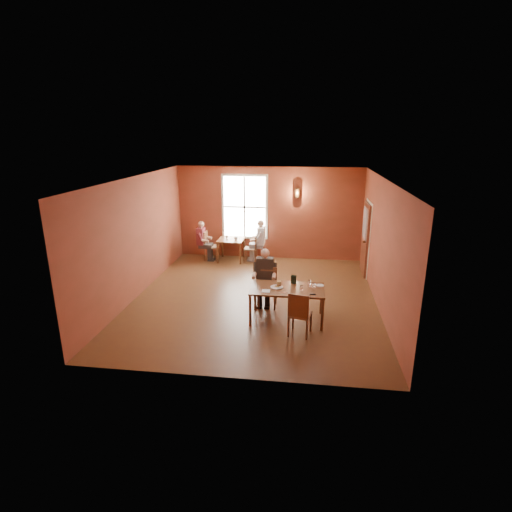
# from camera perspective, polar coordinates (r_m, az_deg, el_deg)

# --- Properties ---
(ground) EXTENTS (6.00, 7.00, 0.01)m
(ground) POSITION_cam_1_polar(r_m,az_deg,el_deg) (10.20, -0.15, -5.98)
(ground) COLOR brown
(ground) RESTS_ON ground
(wall_back) EXTENTS (6.00, 0.04, 3.00)m
(wall_back) POSITION_cam_1_polar(r_m,az_deg,el_deg) (13.10, 1.88, 6.11)
(wall_back) COLOR brown
(wall_back) RESTS_ON ground
(wall_front) EXTENTS (6.00, 0.04, 3.00)m
(wall_front) POSITION_cam_1_polar(r_m,az_deg,el_deg) (6.44, -4.28, -5.81)
(wall_front) COLOR brown
(wall_front) RESTS_ON ground
(wall_left) EXTENTS (0.04, 7.00, 3.00)m
(wall_left) POSITION_cam_1_polar(r_m,az_deg,el_deg) (10.52, -16.59, 2.65)
(wall_left) COLOR brown
(wall_left) RESTS_ON ground
(wall_right) EXTENTS (0.04, 7.00, 3.00)m
(wall_right) POSITION_cam_1_polar(r_m,az_deg,el_deg) (9.79, 17.54, 1.51)
(wall_right) COLOR brown
(wall_right) RESTS_ON ground
(ceiling) EXTENTS (6.00, 7.00, 0.04)m
(ceiling) POSITION_cam_1_polar(r_m,az_deg,el_deg) (9.44, -0.16, 11.03)
(ceiling) COLOR white
(ceiling) RESTS_ON wall_back
(window) EXTENTS (1.36, 0.10, 1.96)m
(window) POSITION_cam_1_polar(r_m,az_deg,el_deg) (13.12, -1.64, 7.01)
(window) COLOR white
(window) RESTS_ON wall_back
(door) EXTENTS (0.12, 1.04, 2.10)m
(door) POSITION_cam_1_polar(r_m,az_deg,el_deg) (12.09, 15.30, 2.38)
(door) COLOR maroon
(door) RESTS_ON ground
(wall_sconce) EXTENTS (0.16, 0.16, 0.28)m
(wall_sconce) POSITION_cam_1_polar(r_m,az_deg,el_deg) (12.83, 5.91, 8.97)
(wall_sconce) COLOR brown
(wall_sconce) RESTS_ON wall_back
(main_table) EXTENTS (1.61, 0.91, 0.76)m
(main_table) POSITION_cam_1_polar(r_m,az_deg,el_deg) (8.94, 4.44, -6.85)
(main_table) COLOR brown
(main_table) RESTS_ON ground
(chair_diner_main) EXTENTS (0.42, 0.42, 0.94)m
(chair_diner_main) POSITION_cam_1_polar(r_m,az_deg,el_deg) (9.53, 1.66, -4.63)
(chair_diner_main) COLOR #502F1B
(chair_diner_main) RESTS_ON ground
(diner_main) EXTENTS (0.53, 0.53, 1.33)m
(diner_main) POSITION_cam_1_polar(r_m,az_deg,el_deg) (9.43, 1.65, -3.61)
(diner_main) COLOR #402D23
(diner_main) RESTS_ON ground
(chair_empty) EXTENTS (0.50, 0.50, 0.96)m
(chair_empty) POSITION_cam_1_polar(r_m,az_deg,el_deg) (8.31, 6.33, -8.09)
(chair_empty) COLOR #5B2714
(chair_empty) RESTS_ON ground
(plate_food) EXTENTS (0.30, 0.30, 0.04)m
(plate_food) POSITION_cam_1_polar(r_m,az_deg,el_deg) (8.80, 2.98, -4.41)
(plate_food) COLOR silver
(plate_food) RESTS_ON main_table
(sandwich) EXTENTS (0.10, 0.10, 0.11)m
(sandwich) POSITION_cam_1_polar(r_m,az_deg,el_deg) (8.85, 3.31, -4.04)
(sandwich) COLOR tan
(sandwich) RESTS_ON main_table
(goblet_a) EXTENTS (0.08, 0.08, 0.18)m
(goblet_a) POSITION_cam_1_polar(r_m,az_deg,el_deg) (8.86, 7.66, -3.91)
(goblet_a) COLOR white
(goblet_a) RESTS_ON main_table
(goblet_b) EXTENTS (0.10, 0.10, 0.19)m
(goblet_b) POSITION_cam_1_polar(r_m,az_deg,el_deg) (8.66, 8.24, -4.39)
(goblet_b) COLOR silver
(goblet_b) RESTS_ON main_table
(goblet_c) EXTENTS (0.08, 0.08, 0.18)m
(goblet_c) POSITION_cam_1_polar(r_m,az_deg,el_deg) (8.55, 6.51, -4.67)
(goblet_c) COLOR silver
(goblet_c) RESTS_ON main_table
(menu_stand) EXTENTS (0.13, 0.09, 0.20)m
(menu_stand) POSITION_cam_1_polar(r_m,az_deg,el_deg) (9.02, 5.40, -3.37)
(menu_stand) COLOR black
(menu_stand) RESTS_ON main_table
(knife) EXTENTS (0.19, 0.03, 0.00)m
(knife) POSITION_cam_1_polar(r_m,az_deg,el_deg) (8.54, 3.93, -5.25)
(knife) COLOR silver
(knife) RESTS_ON main_table
(napkin) EXTENTS (0.18, 0.18, 0.01)m
(napkin) POSITION_cam_1_polar(r_m,az_deg,el_deg) (8.61, 1.42, -5.01)
(napkin) COLOR white
(napkin) RESTS_ON main_table
(side_plate) EXTENTS (0.19, 0.19, 0.01)m
(side_plate) POSITION_cam_1_polar(r_m,az_deg,el_deg) (9.01, 9.13, -4.17)
(side_plate) COLOR white
(side_plate) RESTS_ON main_table
(sunglasses) EXTENTS (0.13, 0.06, 0.02)m
(sunglasses) POSITION_cam_1_polar(r_m,az_deg,el_deg) (8.51, 8.10, -5.42)
(sunglasses) COLOR black
(sunglasses) RESTS_ON main_table
(second_table) EXTENTS (0.81, 0.81, 0.72)m
(second_table) POSITION_cam_1_polar(r_m,az_deg,el_deg) (13.06, -3.58, 0.90)
(second_table) COLOR brown
(second_table) RESTS_ON ground
(chair_diner_white) EXTENTS (0.39, 0.39, 0.89)m
(chair_diner_white) POSITION_cam_1_polar(r_m,az_deg,el_deg) (12.93, -0.76, 1.17)
(chair_diner_white) COLOR brown
(chair_diner_white) RESTS_ON ground
(diner_white) EXTENTS (0.52, 0.52, 1.31)m
(diner_white) POSITION_cam_1_polar(r_m,az_deg,el_deg) (12.87, -0.63, 2.05)
(diner_white) COLOR white
(diner_white) RESTS_ON ground
(chair_diner_maroon) EXTENTS (0.42, 0.42, 0.95)m
(chair_diner_maroon) POSITION_cam_1_polar(r_m,az_deg,el_deg) (13.17, -6.37, 1.48)
(chair_diner_maroon) COLOR #4C2D19
(chair_diner_maroon) RESTS_ON ground
(diner_maroon) EXTENTS (0.50, 0.50, 1.26)m
(diner_maroon) POSITION_cam_1_polar(r_m,az_deg,el_deg) (13.13, -6.52, 2.14)
(diner_maroon) COLOR maroon
(diner_maroon) RESTS_ON ground
(cup_a) EXTENTS (0.14, 0.14, 0.10)m
(cup_a) POSITION_cam_1_polar(r_m,az_deg,el_deg) (12.85, -2.89, 2.53)
(cup_a) COLOR white
(cup_a) RESTS_ON second_table
(cup_b) EXTENTS (0.12, 0.12, 0.09)m
(cup_b) POSITION_cam_1_polar(r_m,az_deg,el_deg) (13.07, -4.21, 2.73)
(cup_b) COLOR white
(cup_b) RESTS_ON second_table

